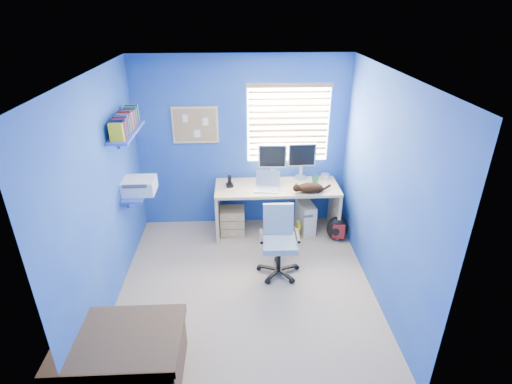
{
  "coord_description": "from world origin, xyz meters",
  "views": [
    {
      "loc": [
        -0.07,
        -3.83,
        3.14
      ],
      "look_at": [
        0.15,
        0.65,
        0.95
      ],
      "focal_mm": 28.0,
      "sensor_mm": 36.0,
      "label": 1
    }
  ],
  "objects_px": {
    "desk": "(276,209)",
    "cat": "(310,188)",
    "laptop": "(267,182)",
    "tower_pc": "(305,217)",
    "office_chair": "(279,249)"
  },
  "relations": [
    {
      "from": "desk",
      "to": "laptop",
      "type": "xyz_separation_m",
      "value": [
        -0.15,
        -0.11,
        0.48
      ]
    },
    {
      "from": "cat",
      "to": "tower_pc",
      "type": "xyz_separation_m",
      "value": [
        0.0,
        0.23,
        -0.58
      ]
    },
    {
      "from": "cat",
      "to": "laptop",
      "type": "bearing_deg",
      "value": 163.51
    },
    {
      "from": "tower_pc",
      "to": "office_chair",
      "type": "distance_m",
      "value": 1.1
    },
    {
      "from": "desk",
      "to": "office_chair",
      "type": "bearing_deg",
      "value": -93.8
    },
    {
      "from": "laptop",
      "to": "tower_pc",
      "type": "relative_size",
      "value": 0.73
    },
    {
      "from": "office_chair",
      "to": "cat",
      "type": "bearing_deg",
      "value": 56.74
    },
    {
      "from": "laptop",
      "to": "tower_pc",
      "type": "height_order",
      "value": "laptop"
    },
    {
      "from": "desk",
      "to": "tower_pc",
      "type": "distance_m",
      "value": 0.46
    },
    {
      "from": "desk",
      "to": "laptop",
      "type": "distance_m",
      "value": 0.51
    },
    {
      "from": "desk",
      "to": "cat",
      "type": "relative_size",
      "value": 4.82
    },
    {
      "from": "cat",
      "to": "tower_pc",
      "type": "height_order",
      "value": "cat"
    },
    {
      "from": "tower_pc",
      "to": "office_chair",
      "type": "bearing_deg",
      "value": -126.67
    },
    {
      "from": "laptop",
      "to": "office_chair",
      "type": "bearing_deg",
      "value": -75.1
    },
    {
      "from": "laptop",
      "to": "tower_pc",
      "type": "xyz_separation_m",
      "value": [
        0.58,
        0.12,
        -0.62
      ]
    }
  ]
}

